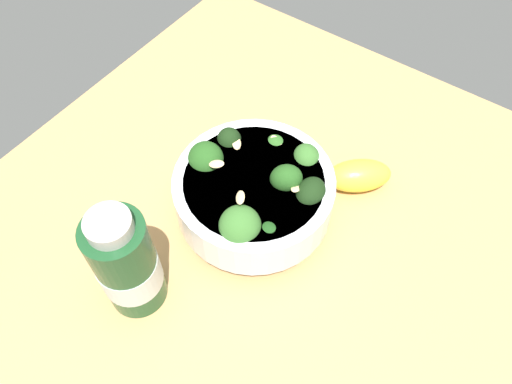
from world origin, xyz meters
TOP-DOWN VIEW (x-y plane):
  - ground_plane at (0.00, 0.00)cm, footprint 68.14×68.14cm
  - bowl_of_broccoli at (2.78, -0.38)cm, footprint 18.01×17.89cm
  - lemon_wedge at (-5.02, -10.66)cm, footprint 8.64×8.30cm
  - bottle_short at (7.11, 15.15)cm, footprint 6.11×6.11cm

SIDE VIEW (x-z plane):
  - ground_plane at x=0.00cm, z-range -3.83..0.00cm
  - lemon_wedge at x=-5.02cm, z-range 0.00..3.83cm
  - bowl_of_broccoli at x=2.78cm, z-range -0.23..9.15cm
  - bottle_short at x=7.11cm, z-range -0.76..13.74cm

